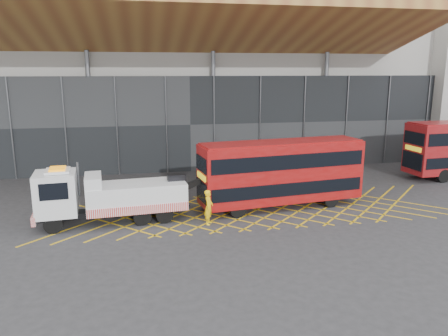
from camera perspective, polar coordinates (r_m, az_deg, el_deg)
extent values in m
plane|color=#2C2C2F|center=(26.49, -5.81, -6.04)|extent=(120.00, 120.00, 0.00)
cube|color=gold|center=(26.55, -16.24, -6.44)|extent=(7.16, 7.16, 0.01)
cube|color=gold|center=(26.55, -16.24, -6.44)|extent=(7.16, 7.16, 0.01)
cube|color=gold|center=(26.44, -12.77, -6.33)|extent=(7.16, 7.16, 0.01)
cube|color=gold|center=(26.44, -12.77, -6.33)|extent=(7.16, 7.16, 0.01)
cube|color=gold|center=(26.42, -9.28, -6.19)|extent=(7.16, 7.16, 0.01)
cube|color=gold|center=(26.42, -9.28, -6.19)|extent=(7.16, 7.16, 0.01)
cube|color=gold|center=(26.49, -5.81, -6.03)|extent=(7.16, 7.16, 0.01)
cube|color=gold|center=(26.49, -5.81, -6.03)|extent=(7.16, 7.16, 0.01)
cube|color=gold|center=(26.66, -2.36, -5.85)|extent=(7.16, 7.16, 0.01)
cube|color=gold|center=(26.66, -2.36, -5.85)|extent=(7.16, 7.16, 0.01)
cube|color=gold|center=(26.93, 1.02, -5.65)|extent=(7.16, 7.16, 0.01)
cube|color=gold|center=(26.93, 1.02, -5.65)|extent=(7.16, 7.16, 0.01)
cube|color=gold|center=(27.29, 4.33, -5.43)|extent=(7.16, 7.16, 0.01)
cube|color=gold|center=(27.29, 4.33, -5.43)|extent=(7.16, 7.16, 0.01)
cube|color=gold|center=(27.74, 7.53, -5.21)|extent=(7.16, 7.16, 0.01)
cube|color=gold|center=(27.74, 7.53, -5.21)|extent=(7.16, 7.16, 0.01)
cube|color=gold|center=(28.26, 10.63, -4.98)|extent=(7.16, 7.16, 0.01)
cube|color=gold|center=(28.26, 10.63, -4.98)|extent=(7.16, 7.16, 0.01)
cube|color=gold|center=(28.87, 13.60, -4.74)|extent=(7.16, 7.16, 0.01)
cube|color=gold|center=(28.87, 13.60, -4.74)|extent=(7.16, 7.16, 0.01)
cube|color=gold|center=(29.56, 16.43, -4.51)|extent=(7.16, 7.16, 0.01)
cube|color=gold|center=(29.56, 16.43, -4.51)|extent=(7.16, 7.16, 0.01)
cube|color=gold|center=(30.31, 19.14, -4.27)|extent=(7.16, 7.16, 0.01)
cube|color=gold|center=(30.31, 19.14, -4.27)|extent=(7.16, 7.16, 0.01)
cube|color=gold|center=(31.12, 21.70, -4.04)|extent=(7.16, 7.16, 0.01)
cube|color=gold|center=(31.12, 21.70, -4.04)|extent=(7.16, 7.16, 0.01)
cube|color=#969691|center=(44.21, -5.69, 13.29)|extent=(55.00, 14.00, 18.00)
cube|color=black|center=(37.21, -4.48, 5.73)|extent=(55.00, 0.80, 8.00)
cube|color=brown|center=(33.23, -7.57, 17.79)|extent=(40.00, 11.93, 4.07)
cylinder|color=#595B60|center=(36.90, -17.00, 6.72)|extent=(0.36, 0.36, 10.00)
cylinder|color=#595B60|center=(37.18, -1.39, 7.31)|extent=(0.36, 0.36, 10.00)
cylinder|color=#595B60|center=(40.05, 12.99, 7.37)|extent=(0.36, 0.36, 10.00)
cube|color=black|center=(25.67, -14.05, -5.51)|extent=(8.55, 1.66, 0.31)
cube|color=white|center=(25.42, -21.09, -3.12)|extent=(2.34, 2.42, 2.33)
cube|color=black|center=(25.45, -23.60, -2.38)|extent=(0.22, 1.97, 0.99)
cube|color=red|center=(25.87, -23.36, -5.74)|extent=(0.43, 2.34, 0.49)
cube|color=orange|center=(25.08, -20.93, -0.08)|extent=(0.90, 1.14, 0.11)
cube|color=white|center=(25.48, -11.34, -3.51)|extent=(5.73, 2.73, 1.43)
cube|color=red|center=(24.54, -11.05, -5.44)|extent=(5.53, 0.56, 0.49)
cube|color=white|center=(25.16, -16.73, -1.58)|extent=(1.09, 2.22, 0.63)
cube|color=black|center=(25.53, -6.21, -1.32)|extent=(1.11, 0.54, 0.45)
cube|color=black|center=(25.80, -4.23, -2.16)|extent=(1.98, 0.49, 0.97)
cylinder|color=black|center=(24.95, -21.41, -6.88)|extent=(1.01, 0.40, 0.99)
cylinder|color=black|center=(26.73, -21.06, -5.57)|extent=(1.01, 0.40, 0.99)
cylinder|color=black|center=(25.02, -7.77, -6.04)|extent=(1.01, 0.40, 0.99)
cylinder|color=black|center=(26.79, -8.36, -4.79)|extent=(1.01, 0.40, 0.99)
cylinder|color=#595B60|center=(26.08, -18.47, -1.41)|extent=(0.13, 0.13, 1.97)
cube|color=maroon|center=(27.39, 7.52, -0.45)|extent=(10.53, 3.74, 3.63)
cube|color=black|center=(27.59, 7.47, -2.17)|extent=(10.13, 3.75, 0.80)
cube|color=black|center=(27.22, 7.57, 1.26)|extent=(10.13, 3.75, 0.89)
cube|color=black|center=(25.80, -2.94, -3.02)|extent=(0.34, 2.09, 1.22)
cube|color=black|center=(25.41, -2.98, 0.54)|extent=(0.34, 2.09, 0.89)
cube|color=yellow|center=(25.57, -2.98, -1.10)|extent=(0.28, 1.66, 0.33)
cube|color=maroon|center=(27.04, 7.63, 3.36)|extent=(10.30, 3.53, 0.11)
cylinder|color=black|center=(25.70, 1.81, -5.43)|extent=(1.00, 0.41, 0.97)
cylinder|color=black|center=(27.58, 0.30, -4.16)|extent=(1.00, 0.41, 0.97)
cylinder|color=black|center=(28.40, 13.80, -4.03)|extent=(1.00, 0.41, 0.97)
cylinder|color=black|center=(30.11, 11.70, -2.98)|extent=(1.00, 0.41, 0.97)
cube|color=black|center=(36.90, 23.36, 0.90)|extent=(0.23, 2.25, 1.31)
cube|color=black|center=(36.62, 23.60, 3.59)|extent=(0.23, 2.25, 0.95)
cube|color=yellow|center=(36.73, 23.47, 2.35)|extent=(0.19, 1.79, 0.35)
cylinder|color=black|center=(37.57, 26.70, -0.92)|extent=(1.06, 0.38, 1.04)
cylinder|color=black|center=(39.23, 24.53, -0.18)|extent=(1.06, 0.38, 1.04)
imported|color=yellow|center=(24.48, -2.02, -5.13)|extent=(0.70, 0.84, 1.98)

